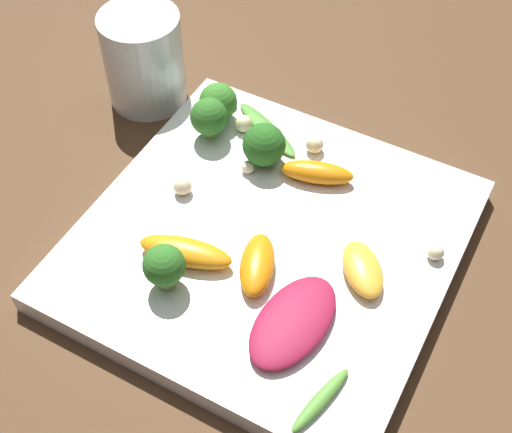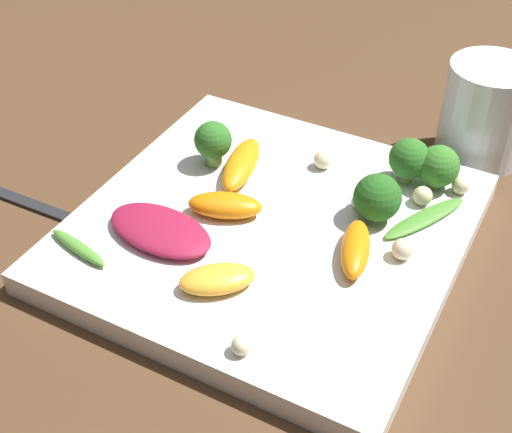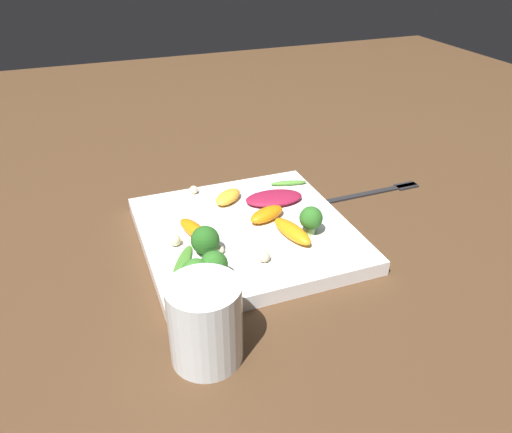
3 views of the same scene
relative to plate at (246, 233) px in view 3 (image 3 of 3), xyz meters
The scene contains 21 objects.
ground_plane 0.01m from the plate, ahead, with size 2.40×2.40×0.00m, color #4C331E.
plate is the anchor object (origin of this frame).
drinking_glass 0.24m from the plate, 149.66° to the left, with size 0.08×0.08×0.10m.
fork 0.29m from the plate, 78.02° to the right, with size 0.02×0.19×0.01m.
radicchio_leaf_0 0.09m from the plate, 50.04° to the right, with size 0.06×0.10×0.01m.
orange_segment_0 0.04m from the plate, 75.59° to the right, with size 0.05×0.07×0.02m.
orange_segment_1 0.09m from the plate, ahead, with size 0.06×0.06×0.02m.
orange_segment_2 0.08m from the plate, 84.08° to the left, with size 0.07×0.04×0.02m.
orange_segment_3 0.08m from the plate, 131.81° to the right, with size 0.08×0.04×0.02m.
broccoli_floret_0 0.09m from the plate, 120.55° to the left, with size 0.04×0.04×0.04m.
broccoli_floret_1 0.10m from the plate, 120.35° to the right, with size 0.03×0.03×0.04m.
broccoli_floret_2 0.14m from the plate, 142.64° to the left, with size 0.04×0.04×0.04m.
broccoli_floret_3 0.16m from the plate, 136.29° to the left, with size 0.04×0.04×0.04m.
arugula_sprig_0 0.13m from the plate, 118.42° to the left, with size 0.09×0.06×0.01m.
arugula_sprig_1 0.16m from the plate, 48.27° to the right, with size 0.03×0.06×0.01m.
macadamia_nut_0 0.11m from the plate, 94.76° to the left, with size 0.02×0.02×0.02m.
macadamia_nut_1 0.09m from the plate, behind, with size 0.02×0.02×0.02m.
macadamia_nut_2 0.14m from the plate, 19.07° to the left, with size 0.01×0.01×0.01m.
macadamia_nut_3 0.17m from the plate, 131.22° to the left, with size 0.02×0.02×0.02m.
macadamia_nut_4 0.08m from the plate, 131.99° to the left, with size 0.01×0.01×0.01m.
macadamia_nut_5 0.13m from the plate, 128.34° to the left, with size 0.02×0.02×0.02m.
Camera 3 is at (-0.60, 0.21, 0.42)m, focal length 35.00 mm.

